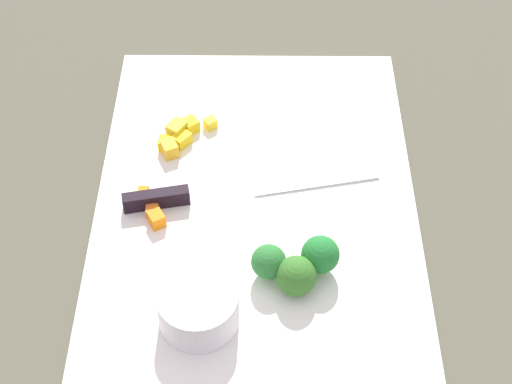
% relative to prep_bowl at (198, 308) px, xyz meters
% --- Properties ---
extents(ground_plane, '(4.00, 4.00, 0.00)m').
position_rel_prep_bowl_xyz_m(ground_plane, '(-0.17, 0.06, -0.03)').
color(ground_plane, '#565544').
extents(cutting_board, '(0.53, 0.38, 0.01)m').
position_rel_prep_bowl_xyz_m(cutting_board, '(-0.17, 0.06, -0.03)').
color(cutting_board, white).
rests_on(cutting_board, ground_plane).
extents(prep_bowl, '(0.08, 0.08, 0.05)m').
position_rel_prep_bowl_xyz_m(prep_bowl, '(0.00, 0.00, 0.00)').
color(prep_bowl, white).
rests_on(prep_bowl, cutting_board).
extents(chef_knife, '(0.08, 0.31, 0.02)m').
position_rel_prep_bowl_xyz_m(chef_knife, '(-0.17, -0.01, -0.01)').
color(chef_knife, silver).
rests_on(chef_knife, cutting_board).
extents(carrot_dice_0, '(0.01, 0.01, 0.01)m').
position_rel_prep_bowl_xyz_m(carrot_dice_0, '(-0.14, -0.06, -0.02)').
color(carrot_dice_0, orange).
rests_on(carrot_dice_0, cutting_board).
extents(carrot_dice_1, '(0.02, 0.01, 0.01)m').
position_rel_prep_bowl_xyz_m(carrot_dice_1, '(-0.17, -0.08, -0.02)').
color(carrot_dice_1, orange).
rests_on(carrot_dice_1, cutting_board).
extents(carrot_dice_2, '(0.02, 0.02, 0.02)m').
position_rel_prep_bowl_xyz_m(carrot_dice_2, '(-0.13, -0.06, -0.01)').
color(carrot_dice_2, orange).
rests_on(carrot_dice_2, cutting_board).
extents(pepper_dice_0, '(0.03, 0.03, 0.02)m').
position_rel_prep_bowl_xyz_m(pepper_dice_0, '(-0.26, -0.04, -0.02)').
color(pepper_dice_0, yellow).
rests_on(pepper_dice_0, cutting_board).
extents(pepper_dice_1, '(0.03, 0.03, 0.02)m').
position_rel_prep_bowl_xyz_m(pepper_dice_1, '(-0.27, -0.04, -0.01)').
color(pepper_dice_1, yellow).
rests_on(pepper_dice_1, cutting_board).
extents(pepper_dice_2, '(0.03, 0.03, 0.02)m').
position_rel_prep_bowl_xyz_m(pepper_dice_2, '(-0.29, -0.03, -0.01)').
color(pepper_dice_2, yellow).
rests_on(pepper_dice_2, cutting_board).
extents(pepper_dice_3, '(0.02, 0.02, 0.01)m').
position_rel_prep_bowl_xyz_m(pepper_dice_3, '(-0.25, -0.06, -0.02)').
color(pepper_dice_3, yellow).
rests_on(pepper_dice_3, cutting_board).
extents(pepper_dice_4, '(0.02, 0.02, 0.01)m').
position_rel_prep_bowl_xyz_m(pepper_dice_4, '(-0.29, -0.00, -0.02)').
color(pepper_dice_4, yellow).
rests_on(pepper_dice_4, cutting_board).
extents(pepper_dice_5, '(0.03, 0.02, 0.02)m').
position_rel_prep_bowl_xyz_m(pepper_dice_5, '(-0.24, -0.05, -0.01)').
color(pepper_dice_5, yellow).
rests_on(pepper_dice_5, cutting_board).
extents(broccoli_floret_0, '(0.04, 0.04, 0.04)m').
position_rel_prep_bowl_xyz_m(broccoli_floret_0, '(-0.06, 0.07, 0.00)').
color(broccoli_floret_0, '#97B46B').
rests_on(broccoli_floret_0, cutting_board).
extents(broccoli_floret_1, '(0.04, 0.04, 0.04)m').
position_rel_prep_bowl_xyz_m(broccoli_floret_1, '(-0.04, 0.10, -0.00)').
color(broccoli_floret_1, '#7FBF6C').
rests_on(broccoli_floret_1, cutting_board).
extents(broccoli_floret_2, '(0.04, 0.04, 0.05)m').
position_rel_prep_bowl_xyz_m(broccoli_floret_2, '(-0.07, 0.13, 0.00)').
color(broccoli_floret_2, '#88BA6C').
rests_on(broccoli_floret_2, cutting_board).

